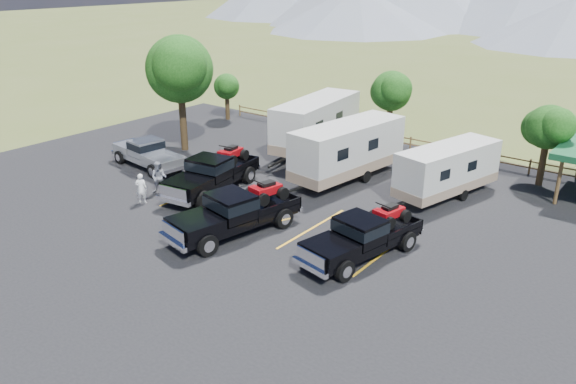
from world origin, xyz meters
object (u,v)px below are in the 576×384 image
Objects in this scene: rig_center at (236,211)px; trailer_left at (316,124)px; tree_big_nw at (179,69)px; trailer_right at (447,171)px; person_a at (141,188)px; person_b at (159,178)px; trailer_center at (348,151)px; pickup_silver at (148,153)px; rig_left at (213,173)px; rig_right at (363,235)px.

trailer_left is (-4.60, 13.06, 0.76)m from rig_center.
tree_big_nw is 1.10× the size of rig_center.
tree_big_nw is 0.95× the size of trailer_right.
person_a is at bearing -55.83° from tree_big_nw.
trailer_left is 12.19m from person_b.
trailer_left reaches higher than rig_center.
tree_big_nw is 0.80× the size of trailer_center.
person_b is (3.97, -2.45, -0.02)m from pickup_silver.
person_b is at bearing -129.70° from trailer_right.
trailer_center is at bearing 8.90° from tree_big_nw.
rig_left is at bearing -154.05° from person_a.
rig_center is at bearing -32.46° from tree_big_nw.
tree_big_nw is 4.71× the size of person_a.
rig_left is 10.80m from rig_right.
person_b is at bearing -51.96° from tree_big_nw.
trailer_left is 1.25× the size of trailer_right.
person_b is at bearing -107.71° from trailer_left.
person_a is (-6.69, -9.94, -0.93)m from trailer_center.
rig_left is 3.88× the size of person_b.
trailer_left reaches higher than trailer_center.
pickup_silver is at bearing -130.27° from trailer_left.
trailer_center is (4.90, 6.33, 0.67)m from rig_left.
rig_right reaches higher than person_b.
rig_left is 0.73× the size of trailer_center.
trailer_right is 16.60m from person_a.
trailer_right reaches higher than person_a.
trailer_right reaches higher than rig_center.
rig_left is 0.86× the size of trailer_right.
person_a is at bearing -124.61° from trailer_right.
person_b reaches higher than pickup_silver.
trailer_left is (7.38, 5.45, -3.69)m from tree_big_nw.
trailer_right is 18.21m from pickup_silver.
pickup_silver is at bearing 167.86° from rig_left.
pickup_silver is (1.11, -4.04, -4.63)m from tree_big_nw.
rig_center is 3.90× the size of person_b.
pickup_silver reaches higher than person_a.
tree_big_nw is 12.86m from trailer_center.
rig_right is 12.87m from person_b.
tree_big_nw reaches higher than rig_center.
rig_left is at bearing 157.40° from rig_center.
rig_center is 1.09× the size of rig_right.
person_b is at bearing -114.01° from person_a.
person_b is (5.08, -6.49, -4.64)m from tree_big_nw.
trailer_left is at bearing -135.87° from person_a.
person_b is at bearing -122.57° from trailer_center.
trailer_left is at bearing 152.99° from pickup_silver.
rig_left is 5.72m from rig_center.
rig_center reaches higher than person_a.
tree_big_nw is 14.88m from rig_center.
person_b is (-2.16, -2.06, -0.19)m from rig_left.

